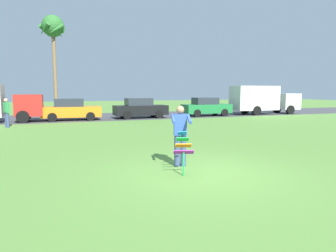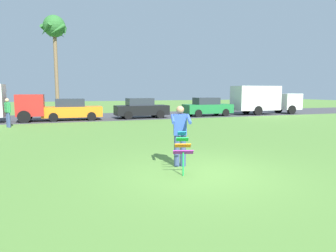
{
  "view_description": "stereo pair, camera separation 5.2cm",
  "coord_description": "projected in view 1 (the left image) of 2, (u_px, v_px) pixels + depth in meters",
  "views": [
    {
      "loc": [
        -3.47,
        -6.83,
        2.13
      ],
      "look_at": [
        -0.26,
        1.84,
        1.05
      ],
      "focal_mm": 31.62,
      "sensor_mm": 36.0,
      "label": 1
    },
    {
      "loc": [
        -3.42,
        -6.84,
        2.13
      ],
      "look_at": [
        -0.26,
        1.84,
        1.05
      ],
      "focal_mm": 31.62,
      "sensor_mm": 36.0,
      "label": 2
    }
  ],
  "objects": [
    {
      "name": "ground_plane",
      "position": [
        201.0,
        173.0,
        7.8
      ],
      "size": [
        120.0,
        120.0,
        0.0
      ],
      "primitive_type": "plane",
      "color": "#568438"
    },
    {
      "name": "road_strip",
      "position": [
        103.0,
        117.0,
        25.05
      ],
      "size": [
        120.0,
        8.0,
        0.01
      ],
      "primitive_type": "cube",
      "color": "#424247",
      "rests_on": "ground"
    },
    {
      "name": "person_kite_flyer",
      "position": [
        180.0,
        133.0,
        8.36
      ],
      "size": [
        0.68,
        0.75,
        1.73
      ],
      "color": "#384772",
      "rests_on": "ground"
    },
    {
      "name": "kite_held",
      "position": [
        183.0,
        147.0,
        7.6
      ],
      "size": [
        0.54,
        0.71,
        1.08
      ],
      "color": "blue",
      "rests_on": "ground"
    },
    {
      "name": "parked_car_orange",
      "position": [
        71.0,
        110.0,
        21.82
      ],
      "size": [
        4.25,
        1.94,
        1.6
      ],
      "color": "orange",
      "rests_on": "ground"
    },
    {
      "name": "parked_car_black",
      "position": [
        140.0,
        108.0,
        23.64
      ],
      "size": [
        4.25,
        1.93,
        1.6
      ],
      "color": "black",
      "rests_on": "ground"
    },
    {
      "name": "parked_car_green",
      "position": [
        206.0,
        107.0,
        25.68
      ],
      "size": [
        4.2,
        1.84,
        1.6
      ],
      "color": "#1E7238",
      "rests_on": "ground"
    },
    {
      "name": "parked_truck_white_box",
      "position": [
        262.0,
        99.0,
        27.6
      ],
      "size": [
        6.74,
        2.23,
        2.62
      ],
      "color": "silver",
      "rests_on": "ground"
    },
    {
      "name": "palm_tree_right_near",
      "position": [
        53.0,
        31.0,
        28.89
      ],
      "size": [
        2.58,
        2.71,
        9.53
      ],
      "color": "brown",
      "rests_on": "ground"
    },
    {
      "name": "person_walker_near",
      "position": [
        6.0,
        112.0,
        17.44
      ],
      "size": [
        0.37,
        0.5,
        1.73
      ],
      "color": "#384772",
      "rests_on": "ground"
    }
  ]
}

